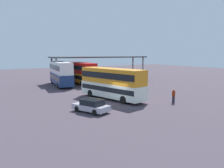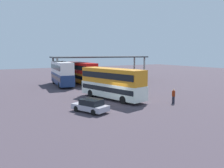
{
  "view_description": "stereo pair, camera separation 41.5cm",
  "coord_description": "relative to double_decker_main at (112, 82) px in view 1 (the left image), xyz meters",
  "views": [
    {
      "loc": [
        -15.08,
        -22.74,
        6.05
      ],
      "look_at": [
        0.79,
        2.78,
        2.0
      ],
      "focal_mm": 37.33,
      "sensor_mm": 36.0,
      "label": 1
    },
    {
      "loc": [
        -14.72,
        -22.96,
        6.05
      ],
      "look_at": [
        0.79,
        2.78,
        2.0
      ],
      "focal_mm": 37.33,
      "sensor_mm": 36.0,
      "label": 2
    }
  ],
  "objects": [
    {
      "name": "double_decker_near_canopy",
      "position": [
        -1.33,
        15.74,
        0.18
      ],
      "size": [
        3.88,
        10.49,
        4.37
      ],
      "rotation": [
        0.0,
        0.0,
        1.42
      ],
      "color": "navy",
      "rests_on": "ground_plane"
    },
    {
      "name": "pedestrian_waiting",
      "position": [
        5.07,
        -5.96,
        -1.35
      ],
      "size": [
        0.38,
        0.38,
        1.73
      ],
      "rotation": [
        0.0,
        0.0,
        0.19
      ],
      "color": "#262633",
      "rests_on": "ground_plane"
    },
    {
      "name": "ground_plane",
      "position": [
        -0.79,
        -2.79,
        -2.21
      ],
      "size": [
        140.0,
        140.0,
        0.0
      ],
      "primitive_type": "plane",
      "color": "#433942"
    },
    {
      "name": "depot_canopy",
      "position": [
        7.67,
        17.39,
        2.72
      ],
      "size": [
        20.54,
        7.87,
        5.28
      ],
      "rotation": [
        0.0,
        0.0,
        -0.12
      ],
      "color": "#33353A",
      "rests_on": "ground_plane"
    },
    {
      "name": "double_decker_mid_row",
      "position": [
        2.74,
        16.14,
        0.07
      ],
      "size": [
        2.68,
        10.53,
        4.16
      ],
      "rotation": [
        0.0,
        0.0,
        1.55
      ],
      "color": "orange",
      "rests_on": "ground_plane"
    },
    {
      "name": "double_decker_main",
      "position": [
        0.0,
        0.0,
        0.0
      ],
      "size": [
        4.44,
        10.34,
        4.03
      ],
      "rotation": [
        0.0,
        0.0,
        1.78
      ],
      "color": "white",
      "rests_on": "ground_plane"
    },
    {
      "name": "parked_hatchback",
      "position": [
        -5.35,
        -4.61,
        -1.54
      ],
      "size": [
        3.05,
        4.24,
        1.35
      ],
      "rotation": [
        0.0,
        0.0,
        1.95
      ],
      "color": "#B1ADBB",
      "rests_on": "ground_plane"
    }
  ]
}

